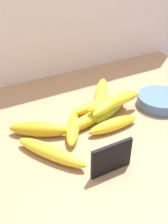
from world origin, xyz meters
The scene contains 13 objects.
counter_top centered at (0.00, 0.00, 1.50)cm, with size 110.00×76.00×3.00cm, color #A37957.
chalkboard_sign centered at (-9.74, -17.57, 6.86)cm, with size 11.00×1.80×8.40cm.
fruit_bowl centered at (21.38, -0.02, 4.79)cm, with size 15.24×15.24×3.59cm, color #4B6BA1.
banana_0 centered at (-3.89, 1.77, 4.91)cm, with size 20.98×3.82×3.82cm, color gold.
banana_1 centered at (-20.20, 3.90, 5.10)cm, with size 16.95×4.21×4.21cm, color gold.
banana_2 centered at (0.33, 8.01, 4.71)cm, with size 17.38×3.43×3.43cm, color yellow.
banana_3 centered at (-0.33, -4.04, 4.85)cm, with size 16.16×3.71×3.71cm, color yellow.
banana_4 centered at (6.54, 13.39, 5.03)cm, with size 20.60×4.07×4.07cm, color yellow.
banana_5 centered at (-20.79, -6.43, 4.92)cm, with size 20.59×3.85×3.85cm, color yellow.
banana_6 centered at (-11.32, 0.08, 4.83)cm, with size 15.17×3.67×3.67cm, color yellow.
banana_7 centered at (3.55, 3.12, 4.78)cm, with size 17.07×3.56×3.56cm, color gold.
banana_8 centered at (4.31, 1.98, 8.36)cm, with size 19.91×3.61×3.61cm, color yellow.
banana_9 centered at (3.31, 1.84, 8.24)cm, with size 18.73×3.37×3.37cm, color gold.
Camera 1 is at (-37.97, -56.00, 51.92)cm, focal length 43.32 mm.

